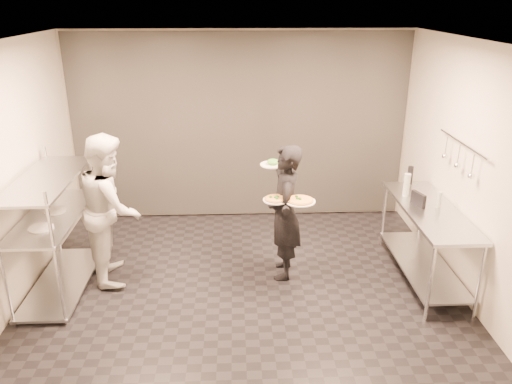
{
  "coord_description": "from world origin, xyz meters",
  "views": [
    {
      "loc": [
        -0.07,
        -5.22,
        3.22
      ],
      "look_at": [
        0.16,
        0.15,
        1.1
      ],
      "focal_mm": 35.0,
      "sensor_mm": 36.0,
      "label": 1
    }
  ],
  "objects_px": {
    "bottle_green": "(407,185)",
    "pass_rack": "(54,227)",
    "waiter": "(285,213)",
    "pizza_plate_far": "(300,200)",
    "salad_plate": "(273,163)",
    "bottle_clear": "(439,199)",
    "prep_counter": "(427,231)",
    "bottle_dark": "(410,175)",
    "chef": "(111,208)",
    "pos_monitor": "(418,199)",
    "pizza_plate_near": "(276,199)"
  },
  "relations": [
    {
      "from": "bottle_green",
      "to": "pass_rack",
      "type": "bearing_deg",
      "value": -174.42
    },
    {
      "from": "waiter",
      "to": "pizza_plate_far",
      "type": "xyz_separation_m",
      "value": [
        0.15,
        -0.22,
        0.25
      ]
    },
    {
      "from": "salad_plate",
      "to": "bottle_clear",
      "type": "xyz_separation_m",
      "value": [
        1.91,
        -0.46,
        -0.32
      ]
    },
    {
      "from": "prep_counter",
      "to": "bottle_dark",
      "type": "relative_size",
      "value": 7.4
    },
    {
      "from": "salad_plate",
      "to": "bottle_dark",
      "type": "height_order",
      "value": "salad_plate"
    },
    {
      "from": "chef",
      "to": "bottle_clear",
      "type": "relative_size",
      "value": 9.29
    },
    {
      "from": "pizza_plate_far",
      "to": "pos_monitor",
      "type": "bearing_deg",
      "value": 6.24
    },
    {
      "from": "bottle_clear",
      "to": "bottle_dark",
      "type": "relative_size",
      "value": 0.79
    },
    {
      "from": "bottle_green",
      "to": "chef",
      "type": "bearing_deg",
      "value": -177.31
    },
    {
      "from": "pizza_plate_near",
      "to": "waiter",
      "type": "bearing_deg",
      "value": 52.64
    },
    {
      "from": "bottle_clear",
      "to": "chef",
      "type": "bearing_deg",
      "value": 176.97
    },
    {
      "from": "prep_counter",
      "to": "pizza_plate_far",
      "type": "xyz_separation_m",
      "value": [
        -1.53,
        -0.06,
        0.45
      ]
    },
    {
      "from": "pos_monitor",
      "to": "bottle_clear",
      "type": "distance_m",
      "value": 0.23
    },
    {
      "from": "waiter",
      "to": "chef",
      "type": "relative_size",
      "value": 0.92
    },
    {
      "from": "pass_rack",
      "to": "bottle_clear",
      "type": "bearing_deg",
      "value": 0.47
    },
    {
      "from": "bottle_green",
      "to": "bottle_clear",
      "type": "distance_m",
      "value": 0.46
    },
    {
      "from": "waiter",
      "to": "pizza_plate_near",
      "type": "height_order",
      "value": "waiter"
    },
    {
      "from": "waiter",
      "to": "pos_monitor",
      "type": "xyz_separation_m",
      "value": [
        1.56,
        -0.06,
        0.18
      ]
    },
    {
      "from": "pos_monitor",
      "to": "bottle_green",
      "type": "height_order",
      "value": "bottle_green"
    },
    {
      "from": "chef",
      "to": "waiter",
      "type": "bearing_deg",
      "value": -103.14
    },
    {
      "from": "pizza_plate_far",
      "to": "bottle_clear",
      "type": "bearing_deg",
      "value": 3.43
    },
    {
      "from": "pizza_plate_near",
      "to": "bottle_green",
      "type": "height_order",
      "value": "bottle_green"
    },
    {
      "from": "pizza_plate_far",
      "to": "bottle_green",
      "type": "distance_m",
      "value": 1.45
    },
    {
      "from": "pass_rack",
      "to": "pizza_plate_far",
      "type": "height_order",
      "value": "pass_rack"
    },
    {
      "from": "pizza_plate_near",
      "to": "bottle_clear",
      "type": "relative_size",
      "value": 1.5
    },
    {
      "from": "chef",
      "to": "bottle_dark",
      "type": "height_order",
      "value": "chef"
    },
    {
      "from": "pizza_plate_near",
      "to": "pos_monitor",
      "type": "height_order",
      "value": "pizza_plate_near"
    },
    {
      "from": "prep_counter",
      "to": "pos_monitor",
      "type": "bearing_deg",
      "value": 143.01
    },
    {
      "from": "prep_counter",
      "to": "salad_plate",
      "type": "bearing_deg",
      "value": 164.81
    },
    {
      "from": "prep_counter",
      "to": "bottle_green",
      "type": "relative_size",
      "value": 6.34
    },
    {
      "from": "salad_plate",
      "to": "bottle_green",
      "type": "relative_size",
      "value": 1.08
    },
    {
      "from": "pizza_plate_near",
      "to": "bottle_green",
      "type": "distance_m",
      "value": 1.69
    },
    {
      "from": "bottle_clear",
      "to": "waiter",
      "type": "bearing_deg",
      "value": 176.12
    },
    {
      "from": "bottle_dark",
      "to": "salad_plate",
      "type": "bearing_deg",
      "value": -170.31
    },
    {
      "from": "pizza_plate_near",
      "to": "pizza_plate_far",
      "type": "distance_m",
      "value": 0.28
    },
    {
      "from": "salad_plate",
      "to": "bottle_green",
      "type": "height_order",
      "value": "salad_plate"
    },
    {
      "from": "salad_plate",
      "to": "bottle_clear",
      "type": "bearing_deg",
      "value": -13.43
    },
    {
      "from": "prep_counter",
      "to": "pos_monitor",
      "type": "xyz_separation_m",
      "value": [
        -0.12,
        0.09,
        0.37
      ]
    },
    {
      "from": "pass_rack",
      "to": "pos_monitor",
      "type": "distance_m",
      "value": 4.22
    },
    {
      "from": "prep_counter",
      "to": "pizza_plate_far",
      "type": "distance_m",
      "value": 1.6
    },
    {
      "from": "pizza_plate_far",
      "to": "waiter",
      "type": "bearing_deg",
      "value": 123.86
    },
    {
      "from": "prep_counter",
      "to": "salad_plate",
      "type": "xyz_separation_m",
      "value": [
        -1.8,
        0.49,
        0.71
      ]
    },
    {
      "from": "chef",
      "to": "prep_counter",
      "type": "bearing_deg",
      "value": -104.49
    },
    {
      "from": "pos_monitor",
      "to": "bottle_dark",
      "type": "xyz_separation_m",
      "value": [
        0.13,
        0.71,
        0.04
      ]
    },
    {
      "from": "prep_counter",
      "to": "bottle_green",
      "type": "bearing_deg",
      "value": 111.84
    },
    {
      "from": "chef",
      "to": "pizza_plate_far",
      "type": "xyz_separation_m",
      "value": [
        2.2,
        -0.3,
        0.18
      ]
    },
    {
      "from": "chef",
      "to": "pizza_plate_near",
      "type": "xyz_separation_m",
      "value": [
        1.93,
        -0.25,
        0.18
      ]
    },
    {
      "from": "bottle_dark",
      "to": "waiter",
      "type": "bearing_deg",
      "value": -159.16
    },
    {
      "from": "prep_counter",
      "to": "bottle_clear",
      "type": "xyz_separation_m",
      "value": [
        0.11,
        0.03,
        0.39
      ]
    },
    {
      "from": "bottle_green",
      "to": "bottle_dark",
      "type": "xyz_separation_m",
      "value": [
        0.18,
        0.4,
        -0.02
      ]
    }
  ]
}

